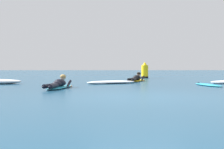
{
  "coord_description": "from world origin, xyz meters",
  "views": [
    {
      "loc": [
        -0.83,
        -7.67,
        0.75
      ],
      "look_at": [
        -0.63,
        5.63,
        0.43
      ],
      "focal_mm": 47.52,
      "sensor_mm": 36.0,
      "label": 1
    }
  ],
  "objects_px": {
    "surfer_far": "(136,79)",
    "channel_marker_buoy": "(145,72)",
    "surfer_near": "(59,85)",
    "drifting_surfboard": "(208,85)"
  },
  "relations": [
    {
      "from": "surfer_far",
      "to": "channel_marker_buoy",
      "type": "distance_m",
      "value": 4.92
    },
    {
      "from": "surfer_far",
      "to": "channel_marker_buoy",
      "type": "bearing_deg",
      "value": 77.64
    },
    {
      "from": "surfer_near",
      "to": "drifting_surfboard",
      "type": "xyz_separation_m",
      "value": [
        5.9,
        1.58,
        -0.1
      ]
    },
    {
      "from": "surfer_near",
      "to": "surfer_far",
      "type": "bearing_deg",
      "value": 57.86
    },
    {
      "from": "surfer_far",
      "to": "channel_marker_buoy",
      "type": "height_order",
      "value": "channel_marker_buoy"
    },
    {
      "from": "surfer_far",
      "to": "drifting_surfboard",
      "type": "height_order",
      "value": "surfer_far"
    },
    {
      "from": "drifting_surfboard",
      "to": "surfer_near",
      "type": "bearing_deg",
      "value": -164.99
    },
    {
      "from": "surfer_near",
      "to": "drifting_surfboard",
      "type": "height_order",
      "value": "surfer_near"
    },
    {
      "from": "surfer_near",
      "to": "surfer_far",
      "type": "relative_size",
      "value": 1.05
    },
    {
      "from": "channel_marker_buoy",
      "to": "surfer_near",
      "type": "bearing_deg",
      "value": -113.41
    }
  ]
}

